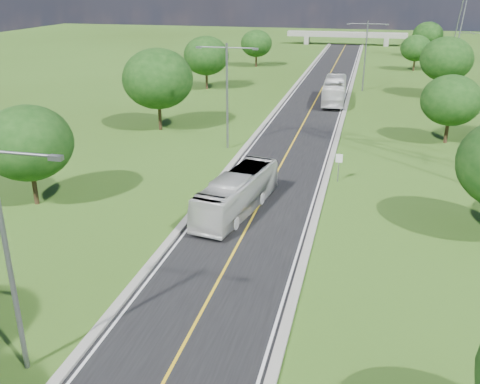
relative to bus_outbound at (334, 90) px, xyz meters
name	(u,v)px	position (x,y,z in m)	size (l,w,h in m)	color
ground	(307,116)	(-2.51, -8.52, -1.68)	(260.00, 260.00, 0.00)	#2F4D15
road	(313,106)	(-2.51, -2.52, -1.65)	(8.00, 150.00, 0.06)	black
curb_left	(281,103)	(-6.76, -2.52, -1.57)	(0.50, 150.00, 0.22)	gray
curb_right	(346,107)	(1.74, -2.52, -1.57)	(0.50, 150.00, 0.22)	gray
speed_limit_sign	(339,163)	(2.69, -30.53, -0.08)	(0.55, 0.09, 2.40)	slate
overpass	(346,35)	(-2.51, 71.48, 0.73)	(30.00, 3.00, 3.20)	gray
streetlight_near_left	(5,242)	(-8.51, -56.52, 4.26)	(5.90, 0.25, 10.00)	slate
streetlight_mid_left	(227,87)	(-8.51, -23.52, 4.26)	(5.90, 0.25, 10.00)	slate
streetlight_far_right	(366,50)	(3.49, 9.48, 4.26)	(5.90, 0.25, 10.00)	slate
tree_lb	(28,143)	(-18.51, -40.52, 2.96)	(6.30, 6.30, 7.33)	black
tree_lc	(158,79)	(-17.51, -18.52, 3.89)	(7.56, 7.56, 8.79)	black
tree_ld	(206,56)	(-19.51, 5.48, 3.27)	(6.72, 6.72, 7.82)	black
tree_le	(256,43)	(-17.01, 29.48, 2.65)	(5.88, 5.88, 6.84)	black
tree_rc	(451,100)	(12.49, -16.52, 2.65)	(5.88, 5.88, 6.84)	black
tree_rd	(447,59)	(14.49, 7.48, 3.58)	(7.14, 7.14, 8.30)	black
tree_re	(416,48)	(11.99, 31.48, 2.34)	(5.46, 5.46, 6.35)	black
tree_rf	(428,35)	(15.49, 51.48, 2.96)	(6.30, 6.30, 7.33)	black
bus_outbound	(334,90)	(0.00, 0.00, 0.00)	(2.73, 11.65, 3.24)	white
bus_inbound	(237,193)	(-3.78, -38.61, -0.20)	(2.40, 10.24, 2.85)	silver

